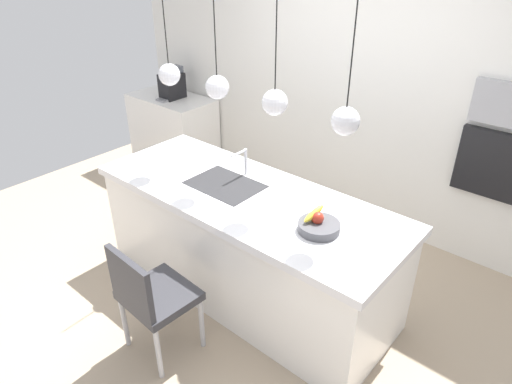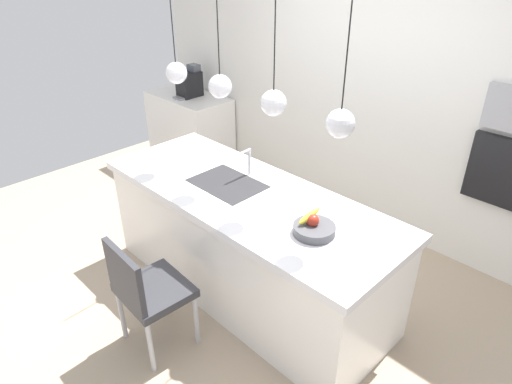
{
  "view_description": "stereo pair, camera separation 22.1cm",
  "coord_description": "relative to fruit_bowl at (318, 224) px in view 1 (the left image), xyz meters",
  "views": [
    {
      "loc": [
        1.96,
        -2.17,
        2.57
      ],
      "look_at": [
        0.1,
        0.0,
        0.96
      ],
      "focal_mm": 31.7,
      "sensor_mm": 36.0,
      "label": 1
    },
    {
      "loc": [
        2.12,
        -2.02,
        2.57
      ],
      "look_at": [
        0.1,
        0.0,
        0.96
      ],
      "focal_mm": 31.7,
      "sensor_mm": 36.0,
      "label": 2
    }
  ],
  "objects": [
    {
      "name": "oven",
      "position": [
        0.6,
        1.64,
        0.02
      ],
      "size": [
        0.56,
        0.08,
        0.56
      ],
      "primitive_type": "cube",
      "color": "black",
      "rests_on": "back_wall"
    },
    {
      "name": "sink_basin",
      "position": [
        -0.89,
        0.06,
        -0.05
      ],
      "size": [
        0.56,
        0.4,
        0.02
      ],
      "primitive_type": "cube",
      "color": "#2D2D30",
      "rests_on": "kitchen_island"
    },
    {
      "name": "coffee_machine",
      "position": [
        -3.02,
        1.34,
        0.06
      ],
      "size": [
        0.2,
        0.35,
        0.38
      ],
      "color": "black",
      "rests_on": "side_counter"
    },
    {
      "name": "side_counter",
      "position": [
        -3.08,
        1.34,
        -0.53
      ],
      "size": [
        1.1,
        0.6,
        0.85
      ],
      "primitive_type": "cube",
      "color": "white",
      "rests_on": "ground"
    },
    {
      "name": "pendant_light_center_right",
      "position": [
        -0.42,
        0.06,
        0.71
      ],
      "size": [
        0.17,
        0.17,
        0.77
      ],
      "color": "silver"
    },
    {
      "name": "chair_near",
      "position": [
        -0.72,
        -0.85,
        -0.44
      ],
      "size": [
        0.48,
        0.45,
        0.89
      ],
      "color": "#333338",
      "rests_on": "ground"
    },
    {
      "name": "faucet",
      "position": [
        -0.89,
        0.27,
        0.1
      ],
      "size": [
        0.02,
        0.17,
        0.22
      ],
      "color": "silver",
      "rests_on": "kitchen_island"
    },
    {
      "name": "pendant_light_center_left",
      "position": [
        -0.93,
        0.06,
        0.71
      ],
      "size": [
        0.17,
        0.17,
        0.77
      ],
      "color": "silver"
    },
    {
      "name": "pendant_light_left",
      "position": [
        -1.45,
        0.06,
        0.71
      ],
      "size": [
        0.17,
        0.17,
        0.77
      ],
      "color": "silver"
    },
    {
      "name": "floor",
      "position": [
        -0.68,
        0.06,
        -0.96
      ],
      "size": [
        6.6,
        6.6,
        0.0
      ],
      "primitive_type": "plane",
      "color": "tan",
      "rests_on": "ground"
    },
    {
      "name": "microwave",
      "position": [
        0.6,
        1.64,
        0.52
      ],
      "size": [
        0.54,
        0.08,
        0.34
      ],
      "primitive_type": "cube",
      "color": "#9E9EA3",
      "rests_on": "back_wall"
    },
    {
      "name": "kitchen_island",
      "position": [
        -0.68,
        0.06,
        -0.5
      ],
      "size": [
        2.47,
        0.94,
        0.91
      ],
      "color": "white",
      "rests_on": "ground"
    },
    {
      "name": "fruit_bowl",
      "position": [
        0.0,
        0.0,
        0.0
      ],
      "size": [
        0.27,
        0.27,
        0.16
      ],
      "color": "#4C4C51",
      "rests_on": "kitchen_island"
    },
    {
      "name": "pendant_light_right",
      "position": [
        0.09,
        0.06,
        0.71
      ],
      "size": [
        0.17,
        0.17,
        0.77
      ],
      "color": "silver"
    },
    {
      "name": "back_wall",
      "position": [
        -0.68,
        1.71,
        0.34
      ],
      "size": [
        6.0,
        0.1,
        2.6
      ],
      "primitive_type": "cube",
      "color": "silver",
      "rests_on": "ground"
    }
  ]
}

